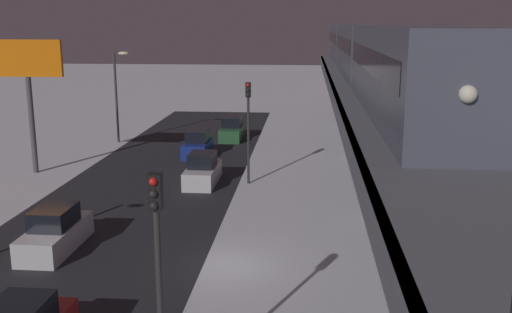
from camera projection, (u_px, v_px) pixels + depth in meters
name	position (u px, v px, depth m)	size (l,w,h in m)	color
ground_plane	(226.00, 265.00, 24.51)	(240.00, 240.00, 0.00)	white
avenue_asphalt	(77.00, 260.00, 25.07)	(11.00, 85.92, 0.01)	#28282D
elevated_railway	(403.00, 139.00, 22.68)	(5.00, 85.92, 6.42)	slate
subway_train	(363.00, 49.00, 40.76)	(2.94, 55.47, 3.40)	#4C5160
sedan_white	(203.00, 171.00, 36.94)	(1.80, 4.49, 1.97)	silver
sedan_green	(232.00, 130.00, 51.15)	(1.80, 4.77, 1.97)	#2D6038
sedan_white_2	(55.00, 232.00, 26.08)	(1.80, 4.64, 1.97)	silver
sedan_blue	(198.00, 145.00, 44.69)	(1.80, 4.09, 1.97)	navy
traffic_light_near	(158.00, 259.00, 14.52)	(0.32, 0.44, 6.40)	#2D2D2D
traffic_light_mid	(248.00, 118.00, 36.10)	(0.32, 0.44, 6.40)	#2D2D2D
commercial_billboard	(27.00, 72.00, 38.27)	(4.80, 0.36, 8.90)	#4C4C51
street_lamp_far	(118.00, 86.00, 48.79)	(1.35, 0.44, 7.65)	#38383D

